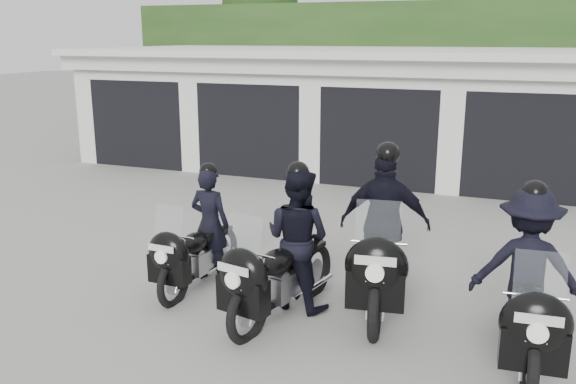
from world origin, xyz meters
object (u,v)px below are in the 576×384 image
(police_bike_a, at_px, (200,238))
(police_bike_b, at_px, (289,249))
(police_bike_d, at_px, (527,282))
(police_bike_c, at_px, (383,235))

(police_bike_a, height_order, police_bike_b, police_bike_b)
(police_bike_b, height_order, police_bike_d, police_bike_d)
(police_bike_d, bearing_deg, police_bike_b, 174.01)
(police_bike_a, bearing_deg, police_bike_c, 11.18)
(police_bike_a, height_order, police_bike_c, police_bike_c)
(police_bike_c, bearing_deg, police_bike_d, -32.17)
(police_bike_a, bearing_deg, police_bike_b, -10.28)
(police_bike_a, relative_size, police_bike_c, 0.82)
(police_bike_a, distance_m, police_bike_c, 2.43)
(police_bike_a, bearing_deg, police_bike_d, -2.73)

